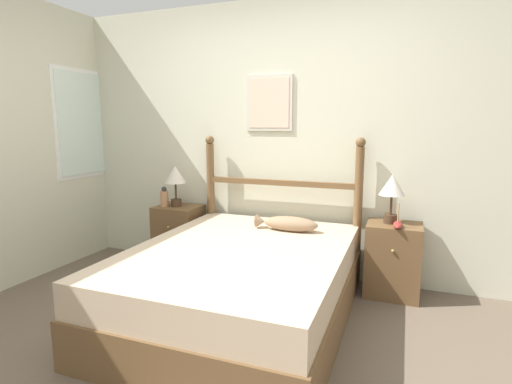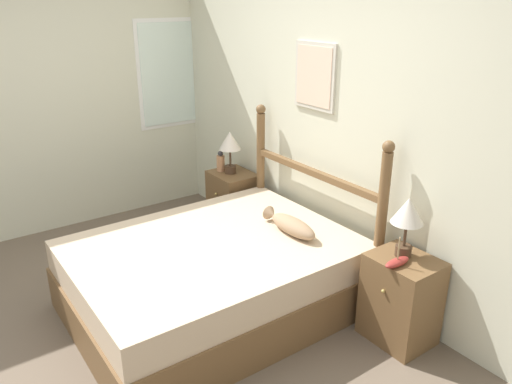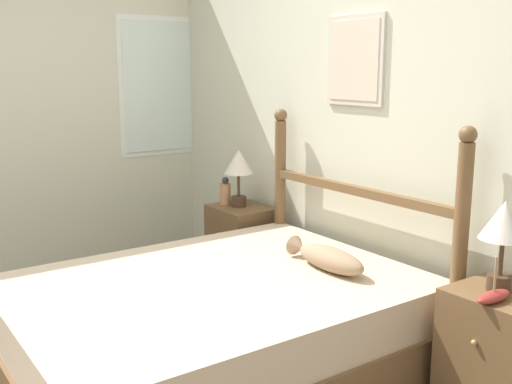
# 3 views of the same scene
# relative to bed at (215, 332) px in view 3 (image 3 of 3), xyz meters

# --- Properties ---
(wall_back) EXTENTS (6.40, 0.08, 2.55)m
(wall_back) POSITION_rel_bed_xyz_m (-0.03, 1.08, 1.01)
(wall_back) COLOR beige
(wall_back) RESTS_ON ground_plane
(bed) EXTENTS (1.51, 1.97, 0.55)m
(bed) POSITION_rel_bed_xyz_m (0.00, 0.00, 0.00)
(bed) COLOR brown
(bed) RESTS_ON ground_plane
(headboard) EXTENTS (1.52, 0.09, 1.32)m
(headboard) POSITION_rel_bed_xyz_m (-0.00, 0.95, 0.45)
(headboard) COLOR brown
(headboard) RESTS_ON ground_plane
(nightstand_left) EXTENTS (0.44, 0.39, 0.61)m
(nightstand_left) POSITION_rel_bed_xyz_m (-1.03, 0.84, 0.04)
(nightstand_left) COLOR brown
(nightstand_left) RESTS_ON ground_plane
(nightstand_right) EXTENTS (0.44, 0.39, 0.61)m
(nightstand_right) POSITION_rel_bed_xyz_m (1.03, 0.84, 0.04)
(nightstand_right) COLOR brown
(nightstand_right) RESTS_ON ground_plane
(table_lamp_left) EXTENTS (0.21, 0.21, 0.41)m
(table_lamp_left) POSITION_rel_bed_xyz_m (-1.04, 0.83, 0.64)
(table_lamp_left) COLOR #422D1E
(table_lamp_left) RESTS_ON nightstand_left
(table_lamp_right) EXTENTS (0.21, 0.21, 0.41)m
(table_lamp_right) POSITION_rel_bed_xyz_m (0.99, 0.86, 0.64)
(table_lamp_right) COLOR #422D1E
(table_lamp_right) RESTS_ON nightstand_right
(bottle) EXTENTS (0.08, 0.08, 0.20)m
(bottle) POSITION_rel_bed_xyz_m (-1.15, 0.79, 0.43)
(bottle) COLOR tan
(bottle) RESTS_ON nightstand_left
(model_boat) EXTENTS (0.07, 0.21, 0.20)m
(model_boat) POSITION_rel_bed_xyz_m (1.05, 0.73, 0.37)
(model_boat) COLOR maroon
(model_boat) RESTS_ON nightstand_right
(fish_pillow) EXTENTS (0.53, 0.16, 0.12)m
(fish_pillow) POSITION_rel_bed_xyz_m (0.19, 0.57, 0.34)
(fish_pillow) COLOR #997A5B
(fish_pillow) RESTS_ON bed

